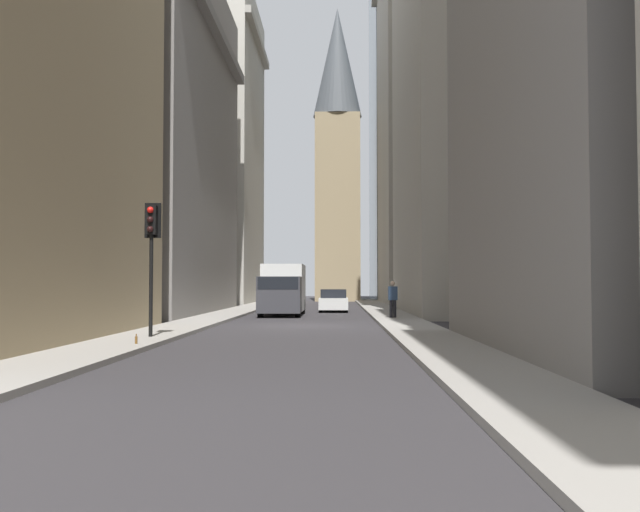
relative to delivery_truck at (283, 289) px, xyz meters
The scene contains 14 objects.
ground_plane 9.57m from the delivery_truck, behind, with size 135.00×135.00×0.00m, color #302D30.
sidewalk_right 9.95m from the delivery_truck, 161.66° to the left, with size 90.00×2.20×0.14m, color gray.
sidewalk_left 11.14m from the delivery_truck, 147.75° to the right, with size 90.00×2.20×0.14m, color gray.
building_left_far 29.17m from the delivery_truck, 28.47° to the right, with size 15.53×10.50×32.40m.
building_left_midfar 19.52m from the delivery_truck, 79.32° to the right, with size 16.58×10.50×33.36m.
building_right_midfar 12.73m from the delivery_truck, 81.78° to the left, with size 19.52×10.50×20.32m.
building_right_far 26.85m from the delivery_truck, 22.51° to the left, with size 14.62×10.50×26.92m.
glass_tower_distant 49.71m from the delivery_truck, 20.23° to the right, with size 17.50×14.00×60.61m, color #8CA8B7.
church_spire 34.74m from the delivery_truck, ahead, with size 4.94×4.94×30.05m.
delivery_truck is the anchor object (origin of this frame).
sedan_white 5.85m from the delivery_truck, 28.90° to the right, with size 4.30×1.78×1.42m.
traffic_light_foreground 17.52m from the delivery_truck, behind, with size 0.43×0.52×4.17m.
pedestrian 7.64m from the delivery_truck, 131.53° to the right, with size 0.26×0.44×1.76m.
discarded_bottle 19.93m from the delivery_truck, behind, with size 0.07×0.07×0.27m.
Camera 1 is at (-29.20, -1.61, 1.79)m, focal length 38.90 mm.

